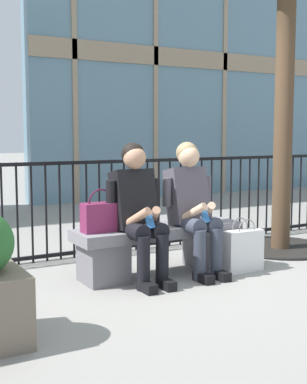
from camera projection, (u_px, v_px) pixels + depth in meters
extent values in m
plane|color=gray|center=(159.00, 274.00, 4.89)|extent=(60.00, 60.00, 0.00)
cube|color=slate|center=(159.00, 231.00, 4.84)|extent=(1.60, 0.44, 0.10)
cube|color=slate|center=(103.00, 262.00, 4.59)|extent=(0.36, 0.37, 0.35)
cube|color=slate|center=(208.00, 248.00, 5.15)|extent=(0.36, 0.37, 0.35)
cylinder|color=black|center=(132.00, 230.00, 4.50)|extent=(0.15, 0.40, 0.15)
cylinder|color=black|center=(143.00, 263.00, 4.35)|extent=(0.11, 0.11, 0.45)
cube|color=black|center=(147.00, 287.00, 4.32)|extent=(0.09, 0.22, 0.08)
cylinder|color=black|center=(150.00, 228.00, 4.59)|extent=(0.15, 0.40, 0.15)
cylinder|color=black|center=(162.00, 261.00, 4.44)|extent=(0.11, 0.11, 0.45)
cube|color=black|center=(166.00, 284.00, 4.41)|extent=(0.09, 0.22, 0.08)
cube|color=black|center=(134.00, 200.00, 4.64)|extent=(0.36, 0.30, 0.55)
cylinder|color=black|center=(111.00, 196.00, 4.52)|extent=(0.08, 0.08, 0.26)
cylinder|color=tan|center=(137.00, 218.00, 4.42)|extent=(0.16, 0.28, 0.20)
cylinder|color=black|center=(155.00, 193.00, 4.74)|extent=(0.08, 0.08, 0.26)
cylinder|color=tan|center=(154.00, 216.00, 4.50)|extent=(0.16, 0.28, 0.20)
cube|color=#2D6BB7|center=(149.00, 220.00, 4.41)|extent=(0.07, 0.10, 0.13)
sphere|color=tan|center=(135.00, 158.00, 4.58)|extent=(0.20, 0.20, 0.20)
sphere|color=black|center=(133.00, 154.00, 4.60)|extent=(0.20, 0.20, 0.20)
cylinder|color=#383D4C|center=(187.00, 225.00, 4.78)|extent=(0.15, 0.40, 0.15)
cylinder|color=#383D4C|center=(200.00, 256.00, 4.63)|extent=(0.11, 0.11, 0.45)
cube|color=black|center=(204.00, 278.00, 4.60)|extent=(0.09, 0.22, 0.08)
cylinder|color=#383D4C|center=(204.00, 223.00, 4.87)|extent=(0.15, 0.40, 0.15)
cylinder|color=#383D4C|center=(216.00, 253.00, 4.72)|extent=(0.11, 0.11, 0.45)
cube|color=black|center=(220.00, 275.00, 4.69)|extent=(0.09, 0.22, 0.08)
cube|color=#4C4751|center=(187.00, 196.00, 4.92)|extent=(0.36, 0.30, 0.55)
cylinder|color=#4C4751|center=(167.00, 192.00, 4.80)|extent=(0.08, 0.08, 0.26)
cylinder|color=#DBAD89|center=(193.00, 213.00, 4.70)|extent=(0.16, 0.28, 0.20)
cylinder|color=#4C4751|center=(207.00, 189.00, 5.02)|extent=(0.08, 0.08, 0.26)
cylinder|color=#DBAD89|center=(208.00, 211.00, 4.78)|extent=(0.16, 0.28, 0.20)
cube|color=#2D6BB7|center=(205.00, 215.00, 4.69)|extent=(0.07, 0.10, 0.13)
sphere|color=#DBAD89|center=(189.00, 156.00, 4.86)|extent=(0.20, 0.20, 0.20)
sphere|color=#997F59|center=(187.00, 153.00, 4.88)|extent=(0.20, 0.20, 0.20)
cube|color=#7A234C|center=(101.00, 217.00, 4.53)|extent=(0.33, 0.15, 0.25)
torus|color=#49152D|center=(101.00, 202.00, 4.51)|extent=(0.23, 0.02, 0.23)
cube|color=white|center=(243.00, 251.00, 4.96)|extent=(0.39, 0.14, 0.39)
torus|color=slate|center=(247.00, 229.00, 4.89)|extent=(0.19, 0.01, 0.19)
torus|color=slate|center=(240.00, 227.00, 4.98)|extent=(0.19, 0.01, 0.19)
cylinder|color=black|center=(2.00, 215.00, 5.11)|extent=(0.02, 0.02, 1.01)
cylinder|color=black|center=(17.00, 214.00, 5.19)|extent=(0.02, 0.02, 1.01)
cylinder|color=black|center=(32.00, 213.00, 5.26)|extent=(0.02, 0.02, 1.01)
cylinder|color=black|center=(46.00, 212.00, 5.33)|extent=(0.02, 0.02, 1.01)
cylinder|color=black|center=(60.00, 211.00, 5.40)|extent=(0.02, 0.02, 1.01)
cylinder|color=black|center=(74.00, 210.00, 5.48)|extent=(0.02, 0.02, 1.01)
cylinder|color=black|center=(87.00, 208.00, 5.55)|extent=(0.02, 0.02, 1.01)
cylinder|color=black|center=(99.00, 208.00, 5.62)|extent=(0.02, 0.02, 1.01)
cylinder|color=black|center=(112.00, 207.00, 5.69)|extent=(0.02, 0.02, 1.01)
cylinder|color=black|center=(124.00, 206.00, 5.77)|extent=(0.02, 0.02, 1.01)
cylinder|color=black|center=(136.00, 205.00, 5.84)|extent=(0.02, 0.02, 1.01)
cylinder|color=black|center=(147.00, 204.00, 5.91)|extent=(0.02, 0.02, 1.01)
cylinder|color=black|center=(159.00, 203.00, 5.98)|extent=(0.02, 0.02, 1.01)
cylinder|color=black|center=(170.00, 202.00, 6.06)|extent=(0.02, 0.02, 1.01)
cylinder|color=black|center=(181.00, 201.00, 6.13)|extent=(0.02, 0.02, 1.01)
cylinder|color=black|center=(191.00, 201.00, 6.20)|extent=(0.02, 0.02, 1.01)
cylinder|color=black|center=(201.00, 200.00, 6.27)|extent=(0.02, 0.02, 1.01)
cylinder|color=black|center=(211.00, 199.00, 6.35)|extent=(0.02, 0.02, 1.01)
cylinder|color=black|center=(221.00, 198.00, 6.42)|extent=(0.02, 0.02, 1.01)
cylinder|color=black|center=(231.00, 198.00, 6.49)|extent=(0.02, 0.02, 1.01)
cylinder|color=black|center=(240.00, 197.00, 6.56)|extent=(0.02, 0.02, 1.01)
cylinder|color=black|center=(249.00, 196.00, 6.64)|extent=(0.02, 0.02, 1.01)
cylinder|color=black|center=(258.00, 195.00, 6.71)|extent=(0.02, 0.02, 1.01)
cylinder|color=black|center=(267.00, 195.00, 6.78)|extent=(0.02, 0.02, 1.01)
cylinder|color=black|center=(276.00, 194.00, 6.85)|extent=(0.02, 0.02, 1.01)
cylinder|color=black|center=(284.00, 193.00, 6.93)|extent=(0.02, 0.02, 1.01)
cylinder|color=black|center=(292.00, 193.00, 7.00)|extent=(0.02, 0.02, 1.01)
cylinder|color=black|center=(300.00, 192.00, 7.07)|extent=(0.02, 0.02, 1.01)
cube|color=black|center=(112.00, 248.00, 5.74)|extent=(8.50, 0.04, 0.04)
cube|color=black|center=(112.00, 162.00, 5.64)|extent=(8.50, 0.04, 0.04)
cylinder|color=black|center=(280.00, 248.00, 5.95)|extent=(1.15, 1.15, 0.01)
torus|color=black|center=(280.00, 247.00, 5.95)|extent=(1.18, 1.18, 0.03)
cylinder|color=#4C3826|center=(284.00, 95.00, 5.76)|extent=(0.21, 0.21, 3.40)
cube|color=gray|center=(225.00, 62.00, 11.23)|extent=(8.50, 0.04, 0.36)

